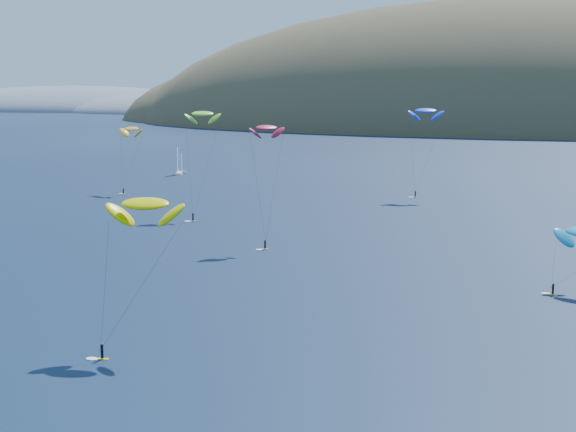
# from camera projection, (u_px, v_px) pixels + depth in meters

# --- Properties ---
(island) EXTENTS (730.00, 300.00, 210.00)m
(island) POSITION_uv_depth(u_px,v_px,m) (539.00, 140.00, 587.71)
(island) COLOR #3D3526
(island) RESTS_ON ground
(headland) EXTENTS (460.00, 250.00, 60.00)m
(headland) POSITION_uv_depth(u_px,v_px,m) (95.00, 112.00, 909.30)
(headland) COLOR slate
(headland) RESTS_ON ground
(sailboat) EXTENTS (9.19, 8.29, 10.96)m
(sailboat) POSITION_uv_depth(u_px,v_px,m) (179.00, 172.00, 283.63)
(sailboat) COLOR white
(sailboat) RESTS_ON ground
(kitesurfer_1) EXTENTS (8.91, 9.78, 21.00)m
(kitesurfer_1) POSITION_uv_depth(u_px,v_px,m) (131.00, 129.00, 237.92)
(kitesurfer_1) COLOR yellow
(kitesurfer_1) RESTS_ON ground
(kitesurfer_2) EXTENTS (10.18, 12.25, 20.37)m
(kitesurfer_2) POSITION_uv_depth(u_px,v_px,m) (145.00, 204.00, 100.62)
(kitesurfer_2) COLOR yellow
(kitesurfer_2) RESTS_ON ground
(kitesurfer_3) EXTENTS (9.22, 15.98, 27.22)m
(kitesurfer_3) POSITION_uv_depth(u_px,v_px,m) (203.00, 114.00, 197.08)
(kitesurfer_3) COLOR yellow
(kitesurfer_3) RESTS_ON ground
(kitesurfer_4) EXTENTS (10.09, 6.29, 27.11)m
(kitesurfer_4) POSITION_uv_depth(u_px,v_px,m) (426.00, 111.00, 226.02)
(kitesurfer_4) COLOR yellow
(kitesurfer_4) RESTS_ON ground
(kitesurfer_9) EXTENTS (7.49, 10.68, 25.56)m
(kitesurfer_9) POSITION_uv_depth(u_px,v_px,m) (267.00, 128.00, 161.12)
(kitesurfer_9) COLOR yellow
(kitesurfer_9) RESTS_ON ground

